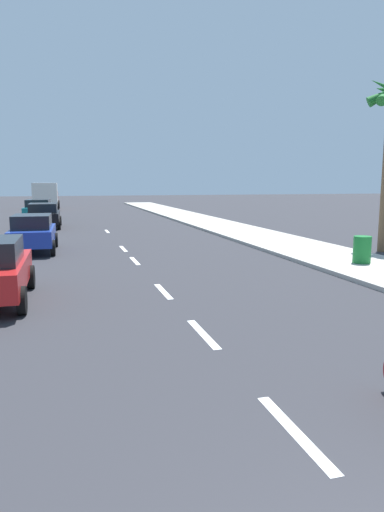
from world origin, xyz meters
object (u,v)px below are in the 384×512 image
Objects in this scene: trash_bin_near at (362,250)px; parked_car_black at (44,215)px; delivery_truck at (46,195)px; parked_car_teal at (39,209)px; parked_car_blue at (33,232)px.

parked_car_black is at bearing 122.29° from trash_bin_near.
parked_car_teal is at bearing -90.00° from delivery_truck.
parked_car_black is at bearing -81.72° from parked_car_teal.
delivery_truck reaches higher than trash_bin_near.
parked_car_teal is at bearing 93.36° from parked_car_blue.
parked_car_black is 4.92× the size of trash_bin_near.
trash_bin_near is (11.10, -6.72, -0.23)m from parked_car_blue.
parked_car_blue is at bearing -85.01° from parked_car_teal.
delivery_truck is at bearing 92.22° from parked_car_black.
trash_bin_near is (11.48, -38.15, -0.90)m from delivery_truck.
parked_car_black is at bearing 91.24° from parked_car_blue.
delivery_truck is (-0.37, 31.43, 0.67)m from parked_car_blue.
parked_car_teal is at bearing 95.97° from parked_car_black.
delivery_truck is at bearing 92.63° from parked_car_teal.
parked_car_blue is 0.88× the size of parked_car_black.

